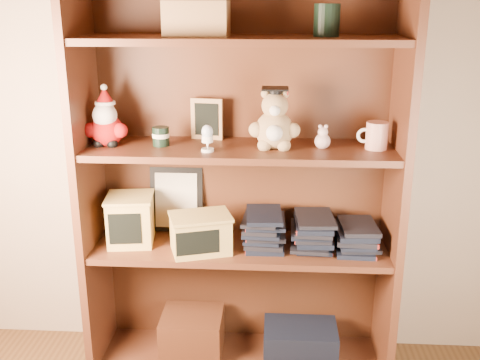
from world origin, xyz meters
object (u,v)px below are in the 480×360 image
Objects in this scene: treats_box at (131,219)px; grad_teddy_bear at (274,125)px; teacher_mug at (376,136)px; bookcase at (240,186)px.

grad_teddy_bear is at bearing -0.62° from treats_box.
grad_teddy_bear is at bearing -178.93° from teacher_mug.
bookcase reaches higher than treats_box.
teacher_mug is at bearing -5.78° from bookcase.
treats_box is (-0.56, 0.01, -0.39)m from grad_teddy_bear.
bookcase is 0.29m from grad_teddy_bear.
bookcase is 0.55m from teacher_mug.
bookcase is at bearing 6.83° from treats_box.
treats_box is at bearing -173.17° from bookcase.
bookcase is 0.45m from treats_box.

